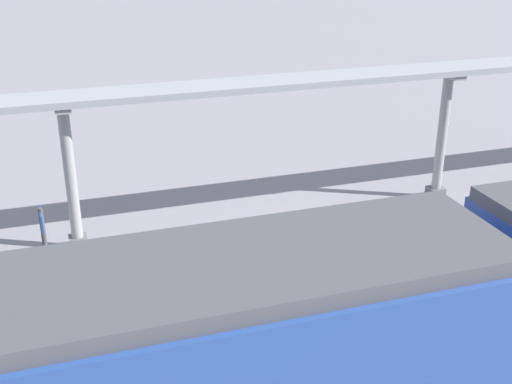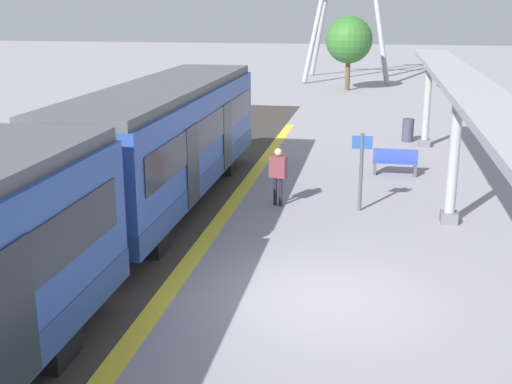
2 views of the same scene
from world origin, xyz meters
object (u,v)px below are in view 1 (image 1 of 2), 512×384
Objects in this scene: canopy_pillar_third at (71,178)px; platform_info_sign at (45,247)px; canopy_pillar_second at (442,136)px; passenger_waiting_near_edge at (46,320)px.

canopy_pillar_third is 2.52m from platform_info_sign.
platform_info_sign is at bearing 102.22° from canopy_pillar_second.
canopy_pillar_second is 2.21× the size of passenger_waiting_near_edge.
platform_info_sign reaches higher than passenger_waiting_near_edge.
passenger_waiting_near_edge is (-4.69, 10.99, -0.83)m from canopy_pillar_second.
canopy_pillar_second is at bearing -77.78° from platform_info_sign.
canopy_pillar_second reaches higher than passenger_waiting_near_edge.
passenger_waiting_near_edge is at bearing 170.41° from canopy_pillar_third.
canopy_pillar_third is 1.69× the size of platform_info_sign.
canopy_pillar_second is 1.69× the size of platform_info_sign.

